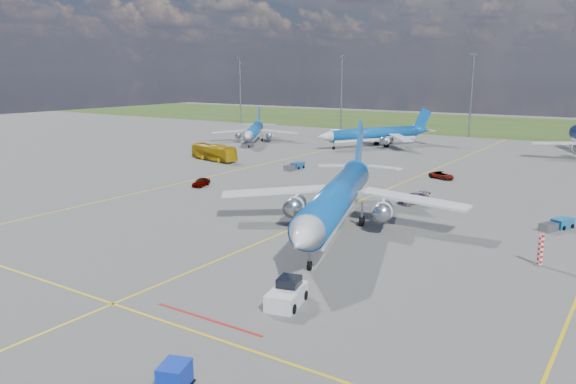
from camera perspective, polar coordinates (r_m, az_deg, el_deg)
The scene contains 16 objects.
ground at distance 60.24m, azimuth -2.47°, elevation -4.98°, with size 400.00×400.00×0.00m, color #555553.
grass_strip at distance 200.19m, azimuth 23.82°, elevation 6.03°, with size 400.00×80.00×0.01m, color #2D4719.
taxiway_lines at distance 83.43m, azimuth 8.88°, elevation -0.27°, with size 60.25×160.00×0.02m.
floodlight_masts at distance 158.40m, azimuth 25.20°, elevation 9.13°, with size 202.20×0.50×22.70m.
warning_post at distance 57.40m, azimuth 24.28°, elevation -5.38°, with size 0.50×0.50×3.00m, color red.
bg_jet_nw at distance 144.00m, azimuth -3.49°, elevation 5.04°, with size 24.13×31.67×8.29m, color #0B4DA2, non-canonical shape.
bg_jet_nnw at distance 136.99m, azimuth 8.69°, elevation 4.56°, with size 25.61×33.62×8.80m, color #0B4DA2, non-canonical shape.
main_airliner at distance 64.46m, azimuth 4.92°, elevation -3.86°, with size 31.35×41.15×10.78m, color #0B4DA2, non-canonical shape.
pushback_tug at distance 44.25m, azimuth -0.09°, elevation -10.32°, with size 3.17×6.06×2.01m.
uld_container at distance 34.21m, azimuth -11.46°, elevation -17.85°, with size 1.51×1.89×1.51m, color #0C2CB1.
apron_bus at distance 115.25m, azimuth -7.54°, elevation 4.00°, with size 2.73×11.67×3.25m, color #C4990B.
service_car_a at distance 89.50m, azimuth -8.83°, elevation 1.01°, with size 1.57×3.91×1.33m, color #999999.
service_car_b at distance 97.99m, azimuth 15.34°, elevation 1.64°, with size 2.02×4.38×1.22m, color #999999.
service_car_c at distance 78.85m, azimuth 12.67°, elevation -0.63°, with size 1.97×4.84×1.40m, color #999999.
baggage_tug_w at distance 71.55m, azimuth 25.71°, elevation -3.00°, with size 3.27×5.05×1.11m.
baggage_tug_c at distance 104.03m, azimuth 0.71°, elevation 2.62°, with size 1.53×5.11×1.14m.
Camera 1 is at (33.97, -46.49, 17.71)m, focal length 35.00 mm.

